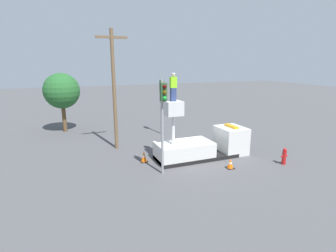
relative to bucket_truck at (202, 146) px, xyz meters
name	(u,v)px	position (x,y,z in m)	size (l,w,h in m)	color
ground_plane	(196,158)	(-0.48, 0.00, -0.82)	(120.00, 120.00, 0.00)	#4C4C4F
bucket_truck	(202,146)	(0.00, 0.00, 0.00)	(6.49, 2.17, 4.02)	black
worker	(173,87)	(-2.21, 0.00, 4.08)	(0.40, 0.26, 1.75)	navy
traffic_light_pole	(163,109)	(-3.55, -1.74, 3.06)	(0.34, 0.57, 5.48)	gray
traffic_light_across	(161,95)	(-0.51, 6.67, 2.74)	(0.34, 0.57, 5.02)	gray
fire_hydrant	(284,156)	(4.21, -3.16, -0.28)	(0.50, 0.26, 1.09)	red
traffic_cone_rear	(144,157)	(-4.03, 0.61, -0.47)	(0.48, 0.48, 0.73)	black
traffic_cone_curbside	(230,164)	(0.62, -2.43, -0.52)	(0.48, 0.48, 0.63)	black
tree_left_bg	(62,91)	(-8.71, 10.90, 3.01)	(3.24, 3.24, 5.47)	brown
utility_pole	(114,87)	(-5.14, 4.11, 3.86)	(2.20, 0.26, 8.70)	brown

